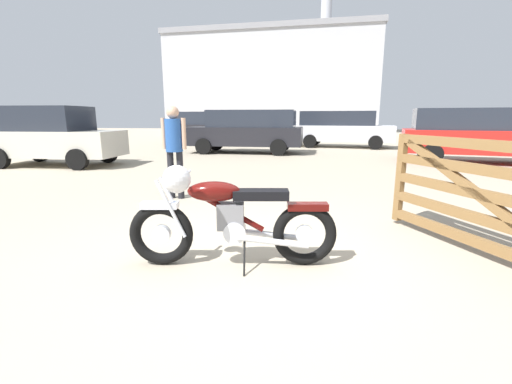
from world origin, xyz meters
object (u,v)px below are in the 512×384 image
Objects in this scene: dark_sedan_left at (341,128)px; silver_sedan_mid at (209,127)px; bystander at (174,143)px; blue_hatchback_right at (247,130)px; vintage_motorcycle at (227,219)px; pale_sedan_back at (478,134)px; timber_gate at (508,197)px; white_estate_far at (52,135)px.

dark_sedan_left is 1.00× the size of silver_sedan_mid.
dark_sedan_left is (4.12, 11.65, -0.08)m from bystander.
vintage_motorcycle is at bearing 100.35° from blue_hatchback_right.
bystander is 0.35× the size of blue_hatchback_right.
vintage_motorcycle is 1.25× the size of bystander.
vintage_motorcycle is at bearing -113.76° from pale_sedan_back.
timber_gate is at bearing -101.30° from pale_sedan_back.
dark_sedan_left is at bearing 135.84° from pale_sedan_back.
blue_hatchback_right and silver_sedan_mid have the same top height.
timber_gate reaches higher than vintage_motorcycle.
blue_hatchback_right reaches higher than bystander.
timber_gate is 0.49× the size of blue_hatchback_right.
blue_hatchback_right reaches higher than timber_gate.
silver_sedan_mid is at bearing 159.42° from pale_sedan_back.
bystander is at bearing 34.22° from timber_gate.
vintage_motorcycle is 11.20m from blue_hatchback_right.
white_estate_far is at bearing -130.02° from dark_sedan_left.
dark_sedan_left is (2.55, 14.43, 0.45)m from vintage_motorcycle.
silver_sedan_mid is (-7.02, 1.25, 0.00)m from dark_sedan_left.
white_estate_far is (-5.30, 3.71, -0.10)m from bystander.
pale_sedan_back reaches higher than timber_gate.
dark_sedan_left is at bearing 38.49° from white_estate_far.
timber_gate is 9.27m from pale_sedan_back.
timber_gate is at bearing -79.41° from dark_sedan_left.
timber_gate is 11.52m from blue_hatchback_right.
dark_sedan_left is at bearing -107.45° from vintage_motorcycle.
timber_gate is 1.40× the size of bystander.
silver_sedan_mid is (-2.91, 12.90, -0.08)m from bystander.
blue_hatchback_right is at bearing 2.75° from bystander.
timber_gate is at bearing -53.56° from silver_sedan_mid.
silver_sedan_mid is at bearing 73.78° from white_estate_far.
pale_sedan_back is at bearing -49.48° from timber_gate.
vintage_motorcycle is 14.66m from dark_sedan_left.
pale_sedan_back is 1.00× the size of dark_sedan_left.
white_estate_far reaches higher than timber_gate.
timber_gate is 0.47× the size of pale_sedan_back.
blue_hatchback_right is 5.32m from dark_sedan_left.
pale_sedan_back is at bearing 8.92° from white_estate_far.
bystander is 13.23m from silver_sedan_mid.
bystander is (-1.57, 2.78, 0.53)m from vintage_motorcycle.
pale_sedan_back is 1.04× the size of blue_hatchback_right.
bystander is at bearing -130.54° from pale_sedan_back.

